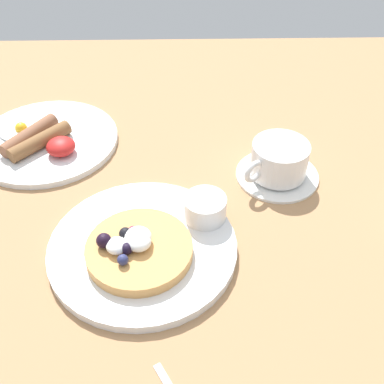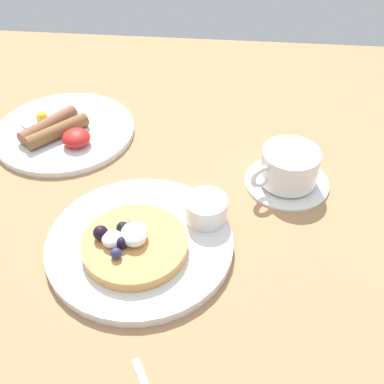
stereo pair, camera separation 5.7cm
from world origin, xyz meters
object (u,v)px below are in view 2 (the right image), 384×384
at_px(syrup_ramekin, 206,207).
at_px(breakfast_plate, 65,131).
at_px(pancake_plate, 140,243).
at_px(coffee_saucer, 287,181).
at_px(coffee_cup, 289,166).

bearing_deg(syrup_ramekin, breakfast_plate, 143.58).
distance_m(pancake_plate, breakfast_plate, 0.29).
bearing_deg(coffee_saucer, syrup_ramekin, -140.33).
relative_size(breakfast_plate, coffee_cup, 2.32).
distance_m(pancake_plate, coffee_cup, 0.24).
distance_m(syrup_ramekin, breakfast_plate, 0.32).
height_order(syrup_ramekin, breakfast_plate, syrup_ramekin).
relative_size(syrup_ramekin, coffee_cup, 0.57).
bearing_deg(pancake_plate, syrup_ramekin, 32.13).
bearing_deg(coffee_cup, breakfast_plate, 165.73).
bearing_deg(coffee_saucer, coffee_cup, -142.71).
bearing_deg(coffee_saucer, pancake_plate, -143.30).
bearing_deg(breakfast_plate, syrup_ramekin, -36.42).
height_order(breakfast_plate, coffee_saucer, breakfast_plate).
height_order(coffee_saucer, coffee_cup, coffee_cup).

